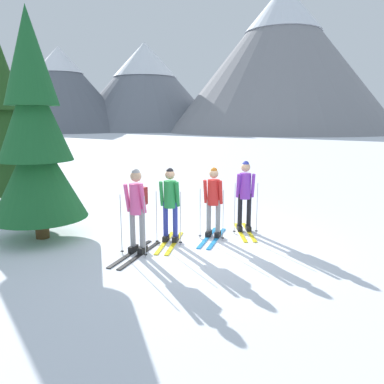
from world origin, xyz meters
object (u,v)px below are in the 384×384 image
(pine_tree_near, at_px, (6,133))
(skier_in_red, at_px, (213,200))
(skier_in_purple, at_px, (245,192))
(pine_tree_mid, at_px, (35,137))
(skier_in_pink, at_px, (137,206))
(skier_in_green, at_px, (170,201))

(pine_tree_near, bearing_deg, skier_in_red, -33.36)
(skier_in_purple, xyz_separation_m, pine_tree_mid, (-4.81, 0.00, 1.35))
(skier_in_pink, distance_m, pine_tree_mid, 2.90)
(skier_in_red, xyz_separation_m, pine_tree_mid, (-3.97, 0.40, 1.44))
(skier_in_purple, bearing_deg, skier_in_red, -154.78)
(skier_in_red, height_order, pine_tree_mid, pine_tree_mid)
(skier_in_red, bearing_deg, pine_tree_mid, 174.31)
(skier_in_green, xyz_separation_m, pine_tree_near, (-4.79, 4.03, 1.37))
(skier_in_green, xyz_separation_m, pine_tree_mid, (-2.96, 0.60, 1.39))
(skier_in_purple, bearing_deg, skier_in_pink, -154.00)
(skier_in_red, bearing_deg, skier_in_purple, 25.22)
(skier_in_pink, bearing_deg, skier_in_purple, 26.00)
(skier_in_purple, xyz_separation_m, pine_tree_near, (-6.64, 3.42, 1.33))
(skier_in_purple, bearing_deg, skier_in_green, -161.88)
(skier_in_green, bearing_deg, pine_tree_mid, 168.48)
(skier_in_red, bearing_deg, skier_in_pink, -153.62)
(skier_in_green, distance_m, skier_in_red, 1.03)
(skier_in_red, xyz_separation_m, skier_in_purple, (0.84, 0.40, 0.09))
(skier_in_pink, height_order, skier_in_green, skier_in_pink)
(skier_in_red, distance_m, pine_tree_near, 7.09)
(skier_in_red, height_order, skier_in_purple, skier_in_purple)
(skier_in_green, bearing_deg, skier_in_purple, 18.12)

